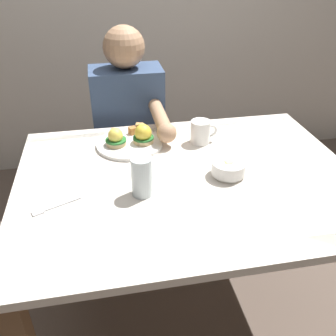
{
  "coord_description": "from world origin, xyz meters",
  "views": [
    {
      "loc": [
        -0.27,
        -1.05,
        1.44
      ],
      "look_at": [
        -0.07,
        0.0,
        0.78
      ],
      "focal_mm": 39.06,
      "sensor_mm": 36.0,
      "label": 1
    }
  ],
  "objects_px": {
    "fork": "(53,207)",
    "dining_table": "(187,200)",
    "coffee_mug": "(201,131)",
    "diner_person": "(130,130)",
    "eggs_benedict_plate": "(131,140)",
    "water_glass_near": "(142,179)",
    "fruit_bowl": "(228,168)"
  },
  "relations": [
    {
      "from": "fork",
      "to": "water_glass_near",
      "type": "distance_m",
      "value": 0.29
    },
    {
      "from": "fruit_bowl",
      "to": "diner_person",
      "type": "xyz_separation_m",
      "value": [
        -0.29,
        0.62,
        -0.12
      ]
    },
    {
      "from": "fork",
      "to": "diner_person",
      "type": "xyz_separation_m",
      "value": [
        0.3,
        0.7,
        -0.09
      ]
    },
    {
      "from": "diner_person",
      "to": "fruit_bowl",
      "type": "bearing_deg",
      "value": -65.28
    },
    {
      "from": "dining_table",
      "to": "eggs_benedict_plate",
      "type": "distance_m",
      "value": 0.34
    },
    {
      "from": "eggs_benedict_plate",
      "to": "fruit_bowl",
      "type": "relative_size",
      "value": 2.25
    },
    {
      "from": "eggs_benedict_plate",
      "to": "coffee_mug",
      "type": "height_order",
      "value": "coffee_mug"
    },
    {
      "from": "dining_table",
      "to": "fruit_bowl",
      "type": "height_order",
      "value": "fruit_bowl"
    },
    {
      "from": "fruit_bowl",
      "to": "water_glass_near",
      "type": "distance_m",
      "value": 0.32
    },
    {
      "from": "water_glass_near",
      "to": "diner_person",
      "type": "distance_m",
      "value": 0.7
    },
    {
      "from": "water_glass_near",
      "to": "eggs_benedict_plate",
      "type": "bearing_deg",
      "value": 90.62
    },
    {
      "from": "dining_table",
      "to": "fork",
      "type": "bearing_deg",
      "value": -167.56
    },
    {
      "from": "dining_table",
      "to": "eggs_benedict_plate",
      "type": "height_order",
      "value": "eggs_benedict_plate"
    },
    {
      "from": "eggs_benedict_plate",
      "to": "water_glass_near",
      "type": "xyz_separation_m",
      "value": [
        0.0,
        -0.34,
        0.03
      ]
    },
    {
      "from": "water_glass_near",
      "to": "fork",
      "type": "bearing_deg",
      "value": -175.68
    },
    {
      "from": "fruit_bowl",
      "to": "fork",
      "type": "bearing_deg",
      "value": -172.69
    },
    {
      "from": "coffee_mug",
      "to": "diner_person",
      "type": "relative_size",
      "value": 0.1
    },
    {
      "from": "coffee_mug",
      "to": "fork",
      "type": "relative_size",
      "value": 0.75
    },
    {
      "from": "coffee_mug",
      "to": "diner_person",
      "type": "bearing_deg",
      "value": 125.63
    },
    {
      "from": "diner_person",
      "to": "dining_table",
      "type": "bearing_deg",
      "value": -76.02
    },
    {
      "from": "coffee_mug",
      "to": "diner_person",
      "type": "xyz_separation_m",
      "value": [
        -0.26,
        0.36,
        -0.14
      ]
    },
    {
      "from": "dining_table",
      "to": "water_glass_near",
      "type": "height_order",
      "value": "water_glass_near"
    },
    {
      "from": "dining_table",
      "to": "diner_person",
      "type": "xyz_separation_m",
      "value": [
        -0.15,
        0.6,
        0.02
      ]
    },
    {
      "from": "fork",
      "to": "diner_person",
      "type": "relative_size",
      "value": 0.13
    },
    {
      "from": "water_glass_near",
      "to": "diner_person",
      "type": "height_order",
      "value": "diner_person"
    },
    {
      "from": "eggs_benedict_plate",
      "to": "fork",
      "type": "height_order",
      "value": "eggs_benedict_plate"
    },
    {
      "from": "fork",
      "to": "dining_table",
      "type": "bearing_deg",
      "value": 12.44
    },
    {
      "from": "water_glass_near",
      "to": "diner_person",
      "type": "relative_size",
      "value": 0.12
    },
    {
      "from": "eggs_benedict_plate",
      "to": "water_glass_near",
      "type": "height_order",
      "value": "water_glass_near"
    },
    {
      "from": "dining_table",
      "to": "fork",
      "type": "distance_m",
      "value": 0.48
    },
    {
      "from": "eggs_benedict_plate",
      "to": "fork",
      "type": "distance_m",
      "value": 0.46
    },
    {
      "from": "dining_table",
      "to": "water_glass_near",
      "type": "bearing_deg",
      "value": -155.31
    }
  ]
}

